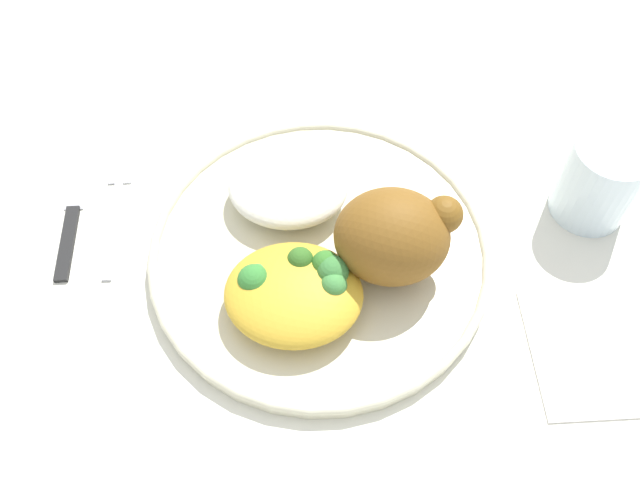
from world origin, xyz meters
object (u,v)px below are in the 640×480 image
at_px(fork, 116,206).
at_px(water_glass, 600,180).
at_px(roasted_chicken, 394,236).
at_px(napkin, 577,352).
at_px(mac_cheese_with_broccoli, 294,290).
at_px(plate, 320,251).
at_px(knife, 73,209).
at_px(rice_pile, 288,187).

distance_m(fork, water_glass, 0.44).
bearing_deg(fork, roasted_chicken, -12.36).
bearing_deg(napkin, mac_cheese_with_broccoli, 173.81).
xyz_separation_m(roasted_chicken, fork, (-0.25, 0.06, -0.05)).
relative_size(plate, napkin, 2.63).
relative_size(roasted_chicken, mac_cheese_with_broccoli, 0.92).
bearing_deg(mac_cheese_with_broccoli, knife, 156.89).
height_order(mac_cheese_with_broccoli, fork, mac_cheese_with_broccoli).
height_order(rice_pile, mac_cheese_with_broccoli, mac_cheese_with_broccoli).
relative_size(fork, water_glass, 1.73).
relative_size(water_glass, napkin, 0.72).
bearing_deg(mac_cheese_with_broccoli, fork, 150.77).
bearing_deg(water_glass, roasted_chicken, -156.18).
bearing_deg(fork, mac_cheese_with_broccoli, -29.23).
bearing_deg(napkin, knife, 165.34).
relative_size(mac_cheese_with_broccoli, knife, 0.59).
bearing_deg(plate, water_glass, 15.68).
distance_m(roasted_chicken, napkin, 0.18).
distance_m(mac_cheese_with_broccoli, napkin, 0.24).
xyz_separation_m(plate, roasted_chicken, (0.06, -0.01, 0.05)).
xyz_separation_m(mac_cheese_with_broccoli, water_glass, (0.26, 0.12, 0.01)).
distance_m(roasted_chicken, water_glass, 0.20).
distance_m(fork, knife, 0.04).
bearing_deg(napkin, water_glass, 78.59).
bearing_deg(fork, water_glass, 3.33).
distance_m(rice_pile, fork, 0.17).
distance_m(water_glass, napkin, 0.16).
height_order(mac_cheese_with_broccoli, napkin, mac_cheese_with_broccoli).
height_order(knife, napkin, knife).
height_order(fork, water_glass, water_glass).
bearing_deg(water_glass, knife, -176.15).
distance_m(roasted_chicken, rice_pile, 0.12).
height_order(water_glass, napkin, water_glass).
bearing_deg(roasted_chicken, napkin, -23.84).
xyz_separation_m(roasted_chicken, rice_pile, (-0.09, 0.06, -0.02)).
height_order(roasted_chicken, knife, roasted_chicken).
relative_size(plate, knife, 1.58).
bearing_deg(napkin, plate, 159.46).
bearing_deg(mac_cheese_with_broccoli, water_glass, 25.30).
bearing_deg(fork, rice_pile, 2.92).
xyz_separation_m(mac_cheese_with_broccoli, napkin, (0.23, -0.03, -0.03)).
height_order(plate, roasted_chicken, roasted_chicken).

